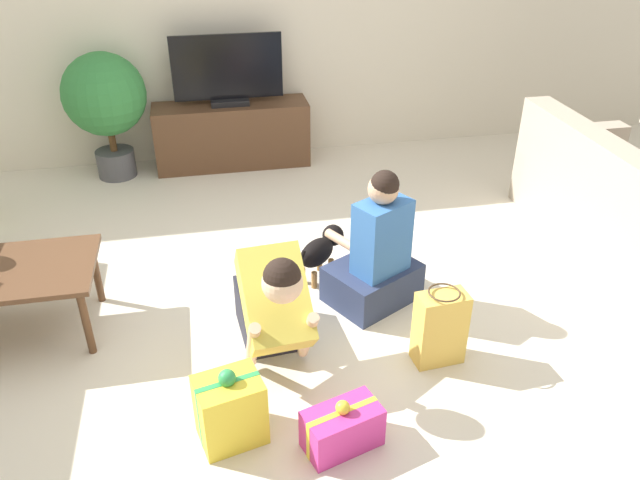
{
  "coord_description": "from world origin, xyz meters",
  "views": [
    {
      "loc": [
        -0.4,
        -2.99,
        2.3
      ],
      "look_at": [
        0.22,
        0.1,
        0.45
      ],
      "focal_mm": 35.0,
      "sensor_mm": 36.0,
      "label": 1
    }
  ],
  "objects_px": {
    "sofa_right": "(632,216)",
    "person_kneeling": "(272,304)",
    "gift_box_a": "(342,428)",
    "gift_box_b": "(230,409)",
    "tv": "(228,74)",
    "tv_console": "(232,135)",
    "potted_plant_back_left": "(105,100)",
    "dog": "(322,249)",
    "gift_bag_a": "(440,328)",
    "person_sitting": "(376,258)"
  },
  "relations": [
    {
      "from": "tv_console",
      "to": "person_sitting",
      "type": "bearing_deg",
      "value": -73.4
    },
    {
      "from": "sofa_right",
      "to": "tv_console",
      "type": "height_order",
      "value": "sofa_right"
    },
    {
      "from": "sofa_right",
      "to": "person_kneeling",
      "type": "relative_size",
      "value": 2.41
    },
    {
      "from": "gift_box_b",
      "to": "dog",
      "type": "bearing_deg",
      "value": 61.69
    },
    {
      "from": "sofa_right",
      "to": "dog",
      "type": "relative_size",
      "value": 5.24
    },
    {
      "from": "person_kneeling",
      "to": "gift_box_a",
      "type": "height_order",
      "value": "person_kneeling"
    },
    {
      "from": "tv",
      "to": "gift_box_a",
      "type": "xyz_separation_m",
      "value": [
        0.23,
        -3.39,
        -0.72
      ]
    },
    {
      "from": "tv_console",
      "to": "person_kneeling",
      "type": "height_order",
      "value": "person_kneeling"
    },
    {
      "from": "sofa_right",
      "to": "tv_console",
      "type": "xyz_separation_m",
      "value": [
        -2.54,
        2.12,
        -0.02
      ]
    },
    {
      "from": "sofa_right",
      "to": "tv_console",
      "type": "distance_m",
      "value": 3.31
    },
    {
      "from": "dog",
      "to": "gift_bag_a",
      "type": "xyz_separation_m",
      "value": [
        0.45,
        -0.94,
        0.01
      ]
    },
    {
      "from": "tv",
      "to": "person_kneeling",
      "type": "relative_size",
      "value": 1.14
    },
    {
      "from": "tv",
      "to": "gift_bag_a",
      "type": "distance_m",
      "value": 3.1
    },
    {
      "from": "potted_plant_back_left",
      "to": "person_sitting",
      "type": "xyz_separation_m",
      "value": [
        1.72,
        -2.26,
        -0.38
      ]
    },
    {
      "from": "person_kneeling",
      "to": "gift_bag_a",
      "type": "bearing_deg",
      "value": -17.96
    },
    {
      "from": "gift_bag_a",
      "to": "gift_box_b",
      "type": "bearing_deg",
      "value": -163.82
    },
    {
      "from": "sofa_right",
      "to": "potted_plant_back_left",
      "type": "height_order",
      "value": "potted_plant_back_left"
    },
    {
      "from": "sofa_right",
      "to": "gift_box_a",
      "type": "relative_size",
      "value": 5.02
    },
    {
      "from": "person_kneeling",
      "to": "gift_box_b",
      "type": "height_order",
      "value": "person_kneeling"
    },
    {
      "from": "tv_console",
      "to": "dog",
      "type": "relative_size",
      "value": 3.6
    },
    {
      "from": "person_kneeling",
      "to": "dog",
      "type": "distance_m",
      "value": 0.86
    },
    {
      "from": "dog",
      "to": "gift_box_b",
      "type": "bearing_deg",
      "value": 108.47
    },
    {
      "from": "person_sitting",
      "to": "gift_bag_a",
      "type": "xyz_separation_m",
      "value": [
        0.19,
        -0.6,
        -0.1
      ]
    },
    {
      "from": "potted_plant_back_left",
      "to": "person_kneeling",
      "type": "xyz_separation_m",
      "value": [
        1.04,
        -2.65,
        -0.34
      ]
    },
    {
      "from": "tv_console",
      "to": "person_sitting",
      "type": "distance_m",
      "value": 2.41
    },
    {
      "from": "gift_box_a",
      "to": "gift_bag_a",
      "type": "bearing_deg",
      "value": 36.71
    },
    {
      "from": "tv",
      "to": "dog",
      "type": "xyz_separation_m",
      "value": [
        0.42,
        -1.97,
        -0.63
      ]
    },
    {
      "from": "tv",
      "to": "potted_plant_back_left",
      "type": "bearing_deg",
      "value": -177.22
    },
    {
      "from": "sofa_right",
      "to": "gift_box_a",
      "type": "bearing_deg",
      "value": 118.82
    },
    {
      "from": "gift_box_a",
      "to": "dog",
      "type": "bearing_deg",
      "value": 82.4
    },
    {
      "from": "gift_box_b",
      "to": "gift_bag_a",
      "type": "distance_m",
      "value": 1.19
    },
    {
      "from": "person_sitting",
      "to": "gift_bag_a",
      "type": "distance_m",
      "value": 0.64
    },
    {
      "from": "person_sitting",
      "to": "gift_bag_a",
      "type": "relative_size",
      "value": 1.98
    },
    {
      "from": "tv",
      "to": "gift_bag_a",
      "type": "xyz_separation_m",
      "value": [
        0.88,
        -2.91,
        -0.61
      ]
    },
    {
      "from": "tv_console",
      "to": "sofa_right",
      "type": "bearing_deg",
      "value": -39.74
    },
    {
      "from": "person_kneeling",
      "to": "gift_box_a",
      "type": "bearing_deg",
      "value": -76.44
    },
    {
      "from": "potted_plant_back_left",
      "to": "person_kneeling",
      "type": "bearing_deg",
      "value": -68.68
    },
    {
      "from": "potted_plant_back_left",
      "to": "dog",
      "type": "distance_m",
      "value": 2.45
    },
    {
      "from": "person_kneeling",
      "to": "gift_box_a",
      "type": "xyz_separation_m",
      "value": [
        0.23,
        -0.69,
        -0.24
      ]
    },
    {
      "from": "tv",
      "to": "person_kneeling",
      "type": "bearing_deg",
      "value": -89.87
    },
    {
      "from": "tv",
      "to": "person_sitting",
      "type": "distance_m",
      "value": 2.46
    },
    {
      "from": "dog",
      "to": "gift_bag_a",
      "type": "relative_size",
      "value": 0.84
    },
    {
      "from": "potted_plant_back_left",
      "to": "gift_box_b",
      "type": "xyz_separation_m",
      "value": [
        0.76,
        -3.19,
        -0.51
      ]
    },
    {
      "from": "tv",
      "to": "gift_bag_a",
      "type": "bearing_deg",
      "value": -73.24
    },
    {
      "from": "tv",
      "to": "gift_box_b",
      "type": "relative_size",
      "value": 2.3
    },
    {
      "from": "person_kneeling",
      "to": "gift_box_a",
      "type": "relative_size",
      "value": 2.09
    },
    {
      "from": "sofa_right",
      "to": "gift_box_b",
      "type": "bearing_deg",
      "value": 111.8
    },
    {
      "from": "gift_bag_a",
      "to": "tv_console",
      "type": "bearing_deg",
      "value": 106.76
    },
    {
      "from": "tv_console",
      "to": "gift_box_b",
      "type": "bearing_deg",
      "value": -94.67
    },
    {
      "from": "tv_console",
      "to": "potted_plant_back_left",
      "type": "distance_m",
      "value": 1.11
    }
  ]
}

